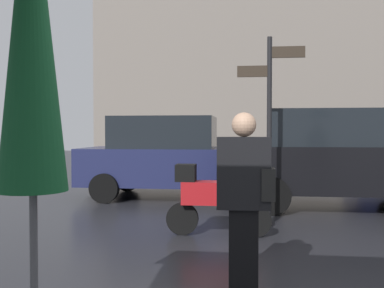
{
  "coord_description": "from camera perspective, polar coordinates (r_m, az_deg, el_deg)",
  "views": [
    {
      "loc": [
        -0.59,
        -2.19,
        1.48
      ],
      "look_at": [
        -1.46,
        5.15,
        1.26
      ],
      "focal_mm": 40.89,
      "sensor_mm": 36.0,
      "label": 1
    }
  ],
  "objects": [
    {
      "name": "folded_patio_umbrella_near",
      "position": [
        2.16,
        -20.19,
        12.59
      ],
      "size": [
        0.4,
        0.4,
        2.79
      ],
      "color": "black",
      "rests_on": "ground"
    },
    {
      "name": "pedestrian_with_bag",
      "position": [
        3.94,
        6.98,
        -6.3
      ],
      "size": [
        0.51,
        0.24,
        1.65
      ],
      "rotation": [
        0.0,
        0.0,
        0.9
      ],
      "color": "black",
      "rests_on": "ground"
    },
    {
      "name": "parked_scooter",
      "position": [
        6.22,
        3.03,
        -6.85
      ],
      "size": [
        1.49,
        0.32,
        1.23
      ],
      "rotation": [
        0.0,
        0.0,
        -0.16
      ],
      "color": "black",
      "rests_on": "ground"
    },
    {
      "name": "parked_car_right",
      "position": [
        8.88,
        18.24,
        -1.7
      ],
      "size": [
        4.1,
        2.03,
        1.89
      ],
      "rotation": [
        0.0,
        0.0,
        3.03
      ],
      "color": "black",
      "rests_on": "ground"
    },
    {
      "name": "parked_car_distant",
      "position": [
        9.76,
        -2.73,
        -1.64
      ],
      "size": [
        4.03,
        2.0,
        1.8
      ],
      "rotation": [
        0.0,
        0.0,
        -0.12
      ],
      "color": "#1E234C",
      "rests_on": "ground"
    },
    {
      "name": "street_signpost",
      "position": [
        7.2,
        10.1,
        4.35
      ],
      "size": [
        1.08,
        0.08,
        3.0
      ],
      "color": "black",
      "rests_on": "ground"
    },
    {
      "name": "building_block",
      "position": [
        20.72,
        8.57,
        16.58
      ],
      "size": [
        14.51,
        2.43,
        13.64
      ],
      "primitive_type": "cube",
      "color": "gray",
      "rests_on": "ground"
    }
  ]
}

